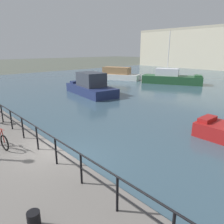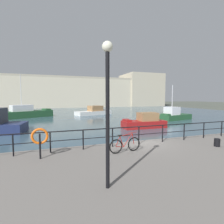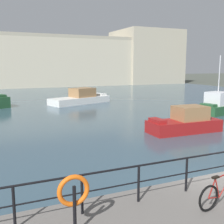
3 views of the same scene
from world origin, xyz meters
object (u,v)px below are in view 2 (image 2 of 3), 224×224
object	(u,v)px
harbor_building	(84,93)
mooring_bollard	(217,143)
moored_white_yacht	(94,111)
parked_bicycle	(125,145)
moored_harbor_tender	(145,122)
quay_lamp_post	(108,96)
life_ring_stand	(40,137)
moored_green_narrowboat	(26,113)
moored_blue_motorboat	(174,115)

from	to	relation	value
harbor_building	mooring_bollard	world-z (taller)	harbor_building
moored_white_yacht	harbor_building	bearing A→B (deg)	63.73
harbor_building	parked_bicycle	bearing A→B (deg)	-98.02
harbor_building	parked_bicycle	world-z (taller)	harbor_building
moored_harbor_tender	mooring_bollard	bearing A→B (deg)	83.08
harbor_building	quay_lamp_post	world-z (taller)	harbor_building
parked_bicycle	quay_lamp_post	xyz separation A→B (m)	(-1.88, -3.04, 2.44)
parked_bicycle	life_ring_stand	xyz separation A→B (m)	(-4.00, 0.42, 0.59)
moored_green_narrowboat	life_ring_stand	bearing A→B (deg)	-107.89
moored_white_yacht	moored_harbor_tender	distance (m)	17.67
moored_green_narrowboat	moored_blue_motorboat	size ratio (longest dim) A/B	1.52
harbor_building	moored_green_narrowboat	xyz separation A→B (m)	(-16.51, -33.86, -4.65)
harbor_building	moored_white_yacht	bearing A→B (deg)	-96.34
parked_bicycle	life_ring_stand	size ratio (longest dim) A/B	1.26
moored_blue_motorboat	parked_bicycle	xyz separation A→B (m)	(-15.22, -15.34, 0.48)
moored_white_yacht	mooring_bollard	world-z (taller)	moored_white_yacht
moored_white_yacht	moored_harbor_tender	world-z (taller)	moored_white_yacht
moored_harbor_tender	quay_lamp_post	distance (m)	16.33
life_ring_stand	quay_lamp_post	size ratio (longest dim) A/B	0.32
moored_blue_motorboat	quay_lamp_post	bearing A→B (deg)	34.24
moored_white_yacht	quay_lamp_post	world-z (taller)	quay_lamp_post
parked_bicycle	quay_lamp_post	world-z (taller)	quay_lamp_post
moored_white_yacht	mooring_bollard	xyz separation A→B (m)	(0.45, -28.61, 0.40)
life_ring_stand	moored_blue_motorboat	bearing A→B (deg)	37.83
moored_harbor_tender	mooring_bollard	world-z (taller)	moored_harbor_tender
moored_white_yacht	mooring_bollard	size ratio (longest dim) A/B	18.39
life_ring_stand	quay_lamp_post	bearing A→B (deg)	-58.45
quay_lamp_post	life_ring_stand	bearing A→B (deg)	121.55
parked_bicycle	harbor_building	bearing A→B (deg)	74.73
moored_blue_motorboat	life_ring_stand	size ratio (longest dim) A/B	4.29
moored_green_narrowboat	mooring_bollard	distance (m)	30.41
moored_harbor_tender	parked_bicycle	size ratio (longest dim) A/B	2.97
harbor_building	mooring_bollard	size ratio (longest dim) A/B	177.09
moored_blue_motorboat	life_ring_stand	xyz separation A→B (m)	(-19.22, -14.92, 1.06)
moored_green_narrowboat	moored_white_yacht	size ratio (longest dim) A/B	1.13
moored_harbor_tender	mooring_bollard	size ratio (longest dim) A/B	11.91
life_ring_stand	quay_lamp_post	distance (m)	4.46
moored_harbor_tender	life_ring_stand	world-z (taller)	life_ring_stand
moored_white_yacht	moored_green_narrowboat	bearing A→B (deg)	165.75
moored_white_yacht	quay_lamp_post	distance (m)	31.81
moored_white_yacht	quay_lamp_post	xyz separation A→B (m)	(-6.79, -30.93, 3.01)
moored_blue_motorboat	quay_lamp_post	xyz separation A→B (m)	(-17.10, -18.38, 2.91)
moored_green_narrowboat	quay_lamp_post	bearing A→B (deg)	-104.91
moored_blue_motorboat	moored_white_yacht	bearing A→B (deg)	-63.43
mooring_bollard	moored_white_yacht	bearing A→B (deg)	90.89
moored_green_narrowboat	moored_blue_motorboat	distance (m)	25.80
moored_white_yacht	parked_bicycle	distance (m)	28.33
harbor_building	parked_bicycle	size ratio (longest dim) A/B	44.19
moored_green_narrowboat	moored_blue_motorboat	xyz separation A→B (m)	(23.20, -11.27, -0.09)
mooring_bollard	life_ring_stand	size ratio (longest dim) A/B	0.31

